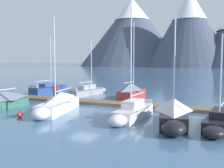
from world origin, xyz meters
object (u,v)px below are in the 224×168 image
object	(u,v)px
sailboat_outer_slip	(131,112)
sailboat_end_of_dock	(173,113)
sailboat_far_berth	(132,91)
sailboat_mid_dock_starboard	(58,103)
person_on_dock	(55,90)
sailboat_mid_dock_port	(89,91)
sailboat_nearest_berth	(51,89)
mooring_buoy_channel_marker	(20,115)
sailboat_last_slip	(220,122)

from	to	relation	value
sailboat_outer_slip	sailboat_end_of_dock	bearing A→B (deg)	-6.38
sailboat_outer_slip	sailboat_far_berth	bearing A→B (deg)	110.98
sailboat_mid_dock_starboard	person_on_dock	size ratio (longest dim) A/B	4.97
sailboat_mid_dock_starboard	sailboat_end_of_dock	bearing A→B (deg)	-1.82
sailboat_mid_dock_port	sailboat_far_berth	xyz separation A→B (m)	(6.45, -0.51, 0.37)
sailboat_outer_slip	person_on_dock	world-z (taller)	sailboat_outer_slip
sailboat_nearest_berth	mooring_buoy_channel_marker	distance (m)	15.80
sailboat_far_berth	mooring_buoy_channel_marker	size ratio (longest dim) A/B	17.13
sailboat_end_of_dock	mooring_buoy_channel_marker	size ratio (longest dim) A/B	14.50
person_on_dock	mooring_buoy_channel_marker	size ratio (longest dim) A/B	3.12
sailboat_nearest_berth	sailboat_mid_dock_port	distance (m)	5.69
sailboat_mid_dock_port	mooring_buoy_channel_marker	distance (m)	14.89
sailboat_end_of_dock	sailboat_outer_slip	bearing A→B (deg)	173.62
sailboat_outer_slip	sailboat_nearest_berth	bearing A→B (deg)	147.05
sailboat_end_of_dock	sailboat_last_slip	world-z (taller)	sailboat_end_of_dock
sailboat_nearest_berth	sailboat_mid_dock_starboard	size ratio (longest dim) A/B	0.97
sailboat_mid_dock_starboard	sailboat_end_of_dock	world-z (taller)	sailboat_mid_dock_starboard
sailboat_mid_dock_starboard	mooring_buoy_channel_marker	world-z (taller)	sailboat_mid_dock_starboard
sailboat_mid_dock_starboard	sailboat_outer_slip	distance (m)	7.05
sailboat_mid_dock_starboard	sailboat_last_slip	bearing A→B (deg)	-0.00
sailboat_last_slip	sailboat_nearest_berth	bearing A→B (deg)	154.98
person_on_dock	sailboat_mid_dock_starboard	bearing A→B (deg)	-50.26
mooring_buoy_channel_marker	sailboat_mid_dock_starboard	bearing A→B (deg)	65.22
sailboat_far_berth	sailboat_outer_slip	bearing A→B (deg)	-69.02
sailboat_mid_dock_port	sailboat_far_berth	bearing A→B (deg)	-4.55
sailboat_last_slip	person_on_dock	bearing A→B (deg)	163.36
sailboat_last_slip	mooring_buoy_channel_marker	size ratio (longest dim) A/B	11.90
sailboat_nearest_berth	person_on_dock	bearing A→B (deg)	-47.65
sailboat_last_slip	sailboat_outer_slip	bearing A→B (deg)	179.61
sailboat_mid_dock_port	sailboat_outer_slip	distance (m)	15.71
sailboat_mid_dock_starboard	person_on_dock	distance (m)	6.98
sailboat_mid_dock_starboard	sailboat_far_berth	bearing A→B (deg)	75.68
sailboat_far_berth	sailboat_outer_slip	distance (m)	11.81
sailboat_mid_dock_starboard	sailboat_last_slip	world-z (taller)	sailboat_mid_dock_starboard
mooring_buoy_channel_marker	sailboat_mid_dock_port	bearing A→B (deg)	98.38
sailboat_end_of_dock	sailboat_last_slip	bearing A→B (deg)	6.18
sailboat_outer_slip	mooring_buoy_channel_marker	distance (m)	9.09
sailboat_last_slip	person_on_dock	xyz separation A→B (m)	(-17.93, 5.36, 0.75)
sailboat_mid_dock_port	sailboat_far_berth	distance (m)	6.48
sailboat_far_berth	mooring_buoy_channel_marker	bearing A→B (deg)	-106.75
sailboat_far_berth	person_on_dock	size ratio (longest dim) A/B	5.49
sailboat_outer_slip	sailboat_end_of_dock	world-z (taller)	sailboat_outer_slip
sailboat_nearest_berth	sailboat_last_slip	bearing A→B (deg)	-25.02
sailboat_far_berth	person_on_dock	distance (m)	9.26
sailboat_mid_dock_port	sailboat_end_of_dock	bearing A→B (deg)	-40.33
sailboat_mid_dock_port	sailboat_mid_dock_starboard	world-z (taller)	sailboat_mid_dock_starboard
sailboat_mid_dock_starboard	sailboat_end_of_dock	size ratio (longest dim) A/B	1.07
sailboat_last_slip	mooring_buoy_channel_marker	bearing A→B (deg)	-168.10
sailboat_last_slip	mooring_buoy_channel_marker	xyz separation A→B (m)	(-14.93, -3.15, -0.28)
sailboat_nearest_berth	sailboat_mid_dock_port	bearing A→B (deg)	9.93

